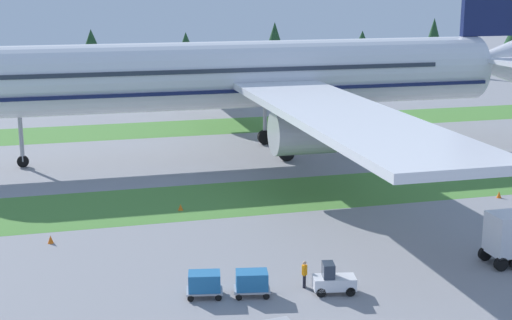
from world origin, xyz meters
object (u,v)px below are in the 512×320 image
object	(u,v)px
airliner	(254,74)
taxiway_marker_2	(181,207)
taxiway_marker_0	(499,195)
ground_crew_marshaller	(304,273)
taxiway_marker_1	(51,239)
cargo_dolly_lead	(252,281)
baggage_tug	(333,281)
cargo_dolly_second	(204,283)

from	to	relation	value
airliner	taxiway_marker_2	distance (m)	23.87
taxiway_marker_0	taxiway_marker_2	size ratio (longest dim) A/B	1.09
ground_crew_marshaller	taxiway_marker_2	distance (m)	18.86
airliner	taxiway_marker_1	distance (m)	34.21
cargo_dolly_lead	ground_crew_marshaller	world-z (taller)	ground_crew_marshaller
baggage_tug	taxiway_marker_2	distance (m)	20.52
airliner	cargo_dolly_second	world-z (taller)	airliner
baggage_tug	cargo_dolly_second	world-z (taller)	baggage_tug
cargo_dolly_lead	ground_crew_marshaller	size ratio (longest dim) A/B	1.41
taxiway_marker_1	cargo_dolly_second	bearing A→B (deg)	-53.90
cargo_dolly_lead	taxiway_marker_1	world-z (taller)	cargo_dolly_lead
baggage_tug	taxiway_marker_0	distance (m)	26.93
taxiway_marker_1	taxiway_marker_0	bearing A→B (deg)	2.87
ground_crew_marshaller	taxiway_marker_1	size ratio (longest dim) A/B	2.87
cargo_dolly_lead	taxiway_marker_2	world-z (taller)	cargo_dolly_lead
airliner	taxiway_marker_0	size ratio (longest dim) A/B	146.26
cargo_dolly_second	ground_crew_marshaller	distance (m)	6.36
cargo_dolly_lead	taxiway_marker_2	bearing A→B (deg)	-164.88
airliner	cargo_dolly_second	distance (m)	40.10
cargo_dolly_second	taxiway_marker_2	world-z (taller)	cargo_dolly_second
airliner	taxiway_marker_1	xyz separation A→B (m)	(-22.11, -24.66, -8.59)
airliner	ground_crew_marshaller	distance (m)	38.69
taxiway_marker_2	taxiway_marker_0	bearing A→B (deg)	-7.49
cargo_dolly_lead	ground_crew_marshaller	distance (m)	3.53
ground_crew_marshaller	taxiway_marker_0	bearing A→B (deg)	146.97
airliner	cargo_dolly_second	size ratio (longest dim) A/B	34.76
taxiway_marker_0	ground_crew_marshaller	bearing A→B (deg)	-147.88
cargo_dolly_lead	taxiway_marker_2	xyz separation A→B (m)	(-1.30, 18.57, -0.65)
cargo_dolly_lead	taxiway_marker_2	size ratio (longest dim) A/B	4.60
cargo_dolly_lead	ground_crew_marshaller	bearing A→B (deg)	106.79
baggage_tug	taxiway_marker_0	xyz separation A→B (m)	(21.75, 15.86, -0.52)
airliner	baggage_tug	distance (m)	39.78
ground_crew_marshaller	baggage_tug	bearing A→B (deg)	71.96
taxiway_marker_1	airliner	bearing A→B (deg)	48.11
airliner	ground_crew_marshaller	world-z (taller)	airliner
baggage_tug	taxiway_marker_2	size ratio (longest dim) A/B	5.27
baggage_tug	airliner	bearing A→B (deg)	-176.69
taxiway_marker_2	taxiway_marker_1	bearing A→B (deg)	-152.09
cargo_dolly_second	ground_crew_marshaller	world-z (taller)	ground_crew_marshaller
baggage_tug	cargo_dolly_lead	world-z (taller)	baggage_tug
cargo_dolly_second	taxiway_marker_1	xyz separation A→B (m)	(-9.04, 12.40, -0.62)
baggage_tug	ground_crew_marshaller	bearing A→B (deg)	-121.76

